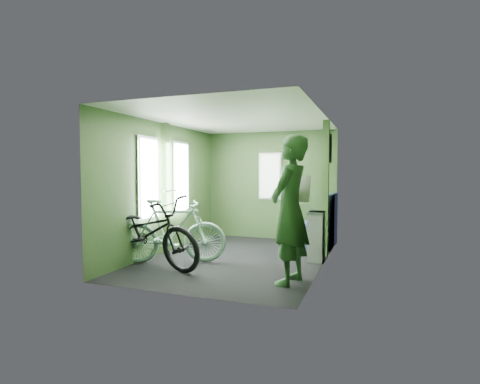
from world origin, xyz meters
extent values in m
plane|color=black|center=(0.00, 0.00, 0.00)|extent=(4.00, 4.00, 0.00)
cube|color=silver|center=(0.00, 0.00, 2.30)|extent=(2.80, 4.00, 0.02)
cube|color=#335025|center=(0.00, 2.00, 1.15)|extent=(2.80, 0.02, 2.30)
cube|color=#335025|center=(0.00, -2.00, 1.15)|extent=(2.80, 0.02, 2.30)
cube|color=#335025|center=(-1.40, 0.00, 1.15)|extent=(0.02, 4.00, 2.30)
cube|color=#335025|center=(1.40, 0.00, 1.15)|extent=(0.02, 4.00, 2.30)
cube|color=#335025|center=(-1.36, 0.00, 1.15)|extent=(0.08, 0.12, 2.30)
cube|color=silver|center=(-1.35, -0.55, 1.35)|extent=(0.02, 0.56, 1.34)
cube|color=silver|center=(-1.35, 0.55, 1.35)|extent=(0.02, 0.56, 1.34)
cube|color=white|center=(-1.34, -0.55, 1.88)|extent=(0.00, 0.12, 0.12)
cube|color=white|center=(-1.34, 0.55, 1.88)|extent=(0.00, 0.12, 0.12)
cylinder|color=silver|center=(-1.29, 0.00, 1.10)|extent=(0.03, 0.40, 0.03)
cube|color=#335025|center=(1.35, 0.60, 1.15)|extent=(0.10, 0.10, 2.30)
cube|color=white|center=(1.38, 0.90, 1.85)|extent=(0.02, 0.40, 0.50)
cube|color=silver|center=(0.00, 1.96, 1.35)|extent=(0.50, 0.02, 1.00)
imported|color=black|center=(-1.07, -1.03, 0.00)|extent=(2.18, 1.34, 1.16)
imported|color=#8AC2A6|center=(-0.83, -0.73, 0.00)|extent=(1.80, 1.26, 1.07)
imported|color=#2F572F|center=(1.12, -1.11, 0.95)|extent=(0.57, 0.77, 1.91)
cube|color=silver|center=(1.17, -0.81, 1.21)|extent=(0.34, 0.14, 0.35)
cube|color=slate|center=(1.26, 0.23, 0.40)|extent=(0.24, 0.33, 0.80)
cube|color=navy|center=(1.12, 1.45, 0.24)|extent=(0.61, 1.01, 0.48)
cube|color=navy|center=(1.36, 1.45, 0.75)|extent=(0.13, 0.97, 0.54)
camera|label=1|loc=(2.16, -5.79, 1.43)|focal=28.00mm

